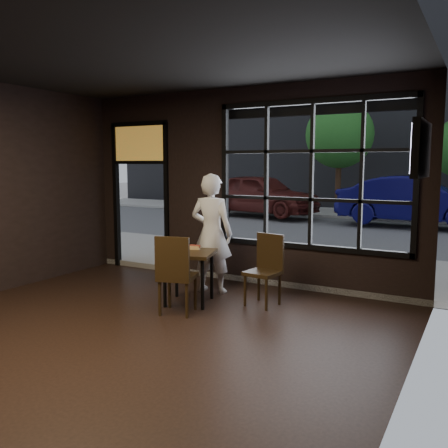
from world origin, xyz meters
The scene contains 17 objects.
floor centered at (0.00, 0.00, -0.01)m, with size 6.00×7.00×0.02m, color black.
ceiling centered at (0.00, 0.00, 3.21)m, with size 6.00×7.00×0.02m, color black.
wall_right centered at (3.00, 0.00, 1.60)m, with size 0.04×7.00×3.20m, color black.
window_frame centered at (1.20, 3.50, 1.80)m, with size 3.06×0.12×2.28m, color black.
stained_transom centered at (-2.10, 3.50, 2.35)m, with size 1.20×0.06×0.70m, color orange.
street_asphalt centered at (0.00, 24.00, -0.02)m, with size 60.00×41.00×0.04m, color #545456.
building_across centered at (0.00, 23.00, 7.50)m, with size 28.00×12.00×15.00m, color #5B5956.
cafe_table centered at (-0.09, 2.05, 0.37)m, with size 0.69×0.69×0.75m, color black.
chair_near centered at (0.04, 1.59, 0.53)m, with size 0.46×0.46×1.06m, color black.
chair_window centered at (0.88, 2.45, 0.50)m, with size 0.43×0.43×1.00m, color black.
man centered at (-0.11, 2.72, 0.91)m, with size 0.67×0.44×1.83m, color white.
hotdog centered at (-0.11, 2.22, 0.77)m, with size 0.20×0.08×0.06m, color tan, non-canonical shape.
cup centered at (-0.36, 1.92, 0.79)m, with size 0.12×0.12×0.10m, color silver.
tv centered at (2.93, 1.87, 2.12)m, with size 0.11×1.00×0.59m, color black.
navy_car centered at (1.59, 12.12, 0.85)m, with size 1.59×4.55×1.50m, color #09083F.
maroon_car centered at (-3.79, 12.53, 0.86)m, with size 1.78×4.43×1.51m, color #511B18.
tree_left centered at (-1.47, 14.52, 3.06)m, with size 2.54×2.54×4.34m.
Camera 1 is at (3.55, -3.46, 1.98)m, focal length 38.00 mm.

